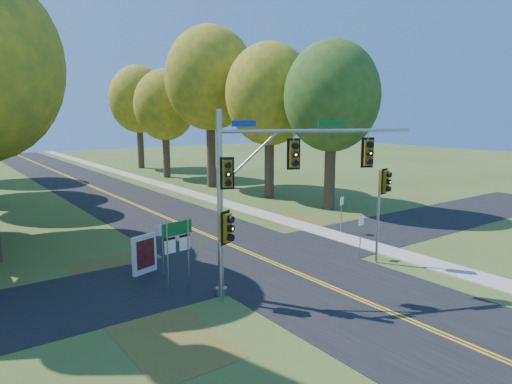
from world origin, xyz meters
TOP-DOWN VIEW (x-y plane):
  - ground at (0.00, 0.00)m, footprint 160.00×160.00m
  - road_main at (0.00, 0.00)m, footprint 8.00×160.00m
  - road_cross at (0.00, 2.00)m, footprint 60.00×6.00m
  - centerline_left at (-0.10, 0.00)m, footprint 0.10×160.00m
  - centerline_right at (0.10, 0.00)m, footprint 0.10×160.00m
  - sidewalk_east at (6.20, 0.00)m, footprint 1.60×160.00m
  - leaf_patch_w_near at (-6.50, 4.00)m, footprint 4.00×6.00m
  - leaf_patch_e at (6.80, 6.00)m, footprint 3.50×8.00m
  - leaf_patch_w_far at (-7.50, -3.00)m, footprint 3.00×5.00m
  - tree_e_a at (11.57, 8.77)m, footprint 7.20×7.20m
  - tree_e_b at (10.97, 15.58)m, footprint 7.60×7.60m
  - tree_e_c at (9.88, 23.69)m, footprint 8.80×8.80m
  - tree_e_d at (9.26, 32.87)m, footprint 7.00×7.00m
  - tree_e_e at (10.47, 43.58)m, footprint 7.80×7.80m
  - traffic_mast at (-2.36, -1.76)m, footprint 7.60×3.49m
  - east_signal_pole at (4.24, -2.10)m, footprint 0.54×0.63m
  - ped_signal_pole at (-4.41, -1.60)m, footprint 0.55×0.66m
  - route_sign_cluster at (-5.39, 0.52)m, footprint 1.41×0.23m
  - info_kiosk at (-5.70, 3.36)m, footprint 1.30×0.58m
  - reg_sign_e_north at (7.04, 3.19)m, footprint 0.43×0.17m
  - reg_sign_e_south at (4.20, -0.85)m, footprint 0.42×0.09m
  - reg_sign_w at (-5.06, 2.71)m, footprint 0.47×0.10m

SIDE VIEW (x-z plane):
  - ground at x=0.00m, z-range 0.00..0.00m
  - leaf_patch_w_near at x=-6.50m, z-range 0.00..0.01m
  - leaf_patch_e at x=6.80m, z-range 0.00..0.01m
  - leaf_patch_w_far at x=-7.50m, z-range 0.00..0.01m
  - road_cross at x=0.00m, z-range 0.00..0.02m
  - road_main at x=0.00m, z-range 0.00..0.02m
  - centerline_left at x=-0.10m, z-range 0.02..0.03m
  - centerline_right at x=0.10m, z-range 0.02..0.03m
  - sidewalk_east at x=6.20m, z-range 0.00..0.06m
  - info_kiosk at x=-5.70m, z-range 0.00..1.82m
  - reg_sign_e_south at x=4.20m, z-range 0.41..2.63m
  - reg_sign_e_north at x=7.04m, z-range 0.42..2.72m
  - reg_sign_w at x=-5.06m, z-range 0.46..2.93m
  - route_sign_cluster at x=-5.39m, z-range 0.62..3.65m
  - ped_signal_pole at x=-4.41m, z-range 0.89..4.54m
  - east_signal_pole at x=4.24m, z-range 1.22..5.94m
  - traffic_mast at x=-2.36m, z-range 1.07..8.53m
  - tree_e_d at x=9.26m, z-range 2.08..14.40m
  - tree_e_a at x=11.57m, z-range 2.16..14.90m
  - tree_e_b at x=10.97m, z-range 2.23..15.56m
  - tree_e_e at x=10.47m, z-range 2.32..16.06m
  - tree_e_c at x=9.88m, z-range 2.77..18.56m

